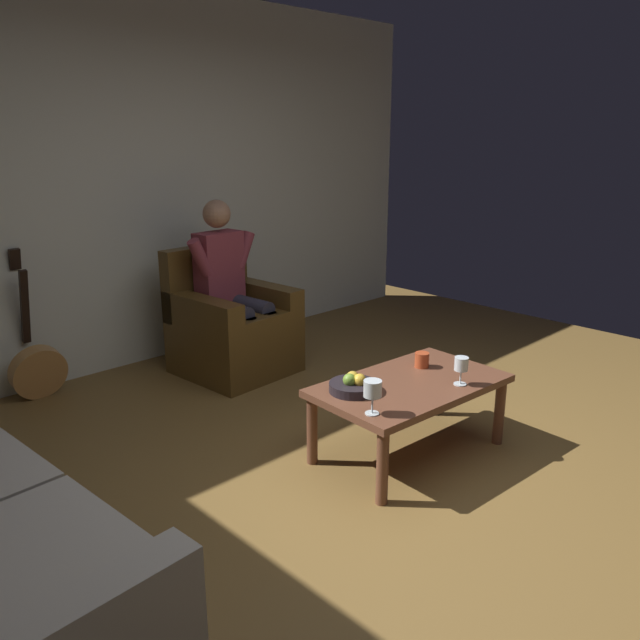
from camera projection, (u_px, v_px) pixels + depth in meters
name	position (u px, v px, depth m)	size (l,w,h in m)	color
ground_plane	(435.00, 494.00, 3.18)	(6.70, 6.70, 0.00)	brown
wall_back	(134.00, 182.00, 4.73)	(5.85, 0.06, 2.78)	silver
armchair	(231.00, 329.00, 4.77)	(0.79, 0.80, 0.93)	#523A18
person_seated	(230.00, 283.00, 4.66)	(0.61, 0.59, 1.28)	brown
coffee_table	(410.00, 392.00, 3.50)	(1.11, 0.69, 0.43)	brown
guitar	(37.00, 366.00, 4.29)	(0.37, 0.28, 1.02)	#B88144
wine_glass_near	(373.00, 390.00, 3.05)	(0.09, 0.09, 0.17)	silver
wine_glass_far	(461.00, 366.00, 3.41)	(0.08, 0.08, 0.16)	silver
fruit_bowl	(353.00, 385.00, 3.34)	(0.26, 0.26, 0.11)	black
candle_jar	(422.00, 360.00, 3.69)	(0.08, 0.08, 0.09)	#B24523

